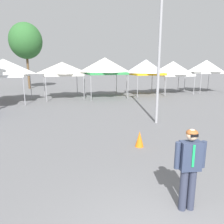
{
  "coord_description": "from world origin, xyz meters",
  "views": [
    {
      "loc": [
        -1.65,
        -2.3,
        3.03
      ],
      "look_at": [
        0.49,
        5.15,
        1.3
      ],
      "focal_mm": 34.5,
      "sensor_mm": 36.0,
      "label": 1
    }
  ],
  "objects_px": {
    "canopy_tent_far_left": "(173,69)",
    "canopy_tent_left_of_center": "(206,67)",
    "person_foreground": "(189,164)",
    "traffic_cone_lot_center": "(140,139)",
    "canopy_tent_behind_center": "(146,67)",
    "light_pole_opposite_side": "(161,22)",
    "canopy_tent_far_right": "(62,69)",
    "canopy_tent_right_of_center": "(4,68)",
    "canopy_tent_behind_left": "(105,66)",
    "tree_behind_tents_left": "(26,41)"
  },
  "relations": [
    {
      "from": "canopy_tent_far_left",
      "to": "canopy_tent_left_of_center",
      "type": "bearing_deg",
      "value": -1.19
    },
    {
      "from": "person_foreground",
      "to": "traffic_cone_lot_center",
      "type": "xyz_separation_m",
      "value": [
        0.46,
        3.59,
        -0.74
      ]
    },
    {
      "from": "canopy_tent_behind_center",
      "to": "light_pole_opposite_side",
      "type": "xyz_separation_m",
      "value": [
        -3.93,
        -9.99,
        2.29
      ]
    },
    {
      "from": "canopy_tent_far_left",
      "to": "light_pole_opposite_side",
      "type": "height_order",
      "value": "light_pole_opposite_side"
    },
    {
      "from": "canopy_tent_far_right",
      "to": "light_pole_opposite_side",
      "type": "xyz_separation_m",
      "value": [
        4.14,
        -9.9,
        2.39
      ]
    },
    {
      "from": "canopy_tent_right_of_center",
      "to": "canopy_tent_far_left",
      "type": "height_order",
      "value": "canopy_tent_right_of_center"
    },
    {
      "from": "canopy_tent_right_of_center",
      "to": "canopy_tent_far_left",
      "type": "xyz_separation_m",
      "value": [
        15.94,
        1.58,
        -0.18
      ]
    },
    {
      "from": "canopy_tent_right_of_center",
      "to": "canopy_tent_behind_center",
      "type": "relative_size",
      "value": 1.06
    },
    {
      "from": "canopy_tent_behind_center",
      "to": "person_foreground",
      "type": "relative_size",
      "value": 1.95
    },
    {
      "from": "traffic_cone_lot_center",
      "to": "canopy_tent_left_of_center",
      "type": "bearing_deg",
      "value": 44.45
    },
    {
      "from": "canopy_tent_behind_left",
      "to": "person_foreground",
      "type": "distance_m",
      "value": 16.08
    },
    {
      "from": "canopy_tent_right_of_center",
      "to": "traffic_cone_lot_center",
      "type": "bearing_deg",
      "value": -61.19
    },
    {
      "from": "canopy_tent_right_of_center",
      "to": "canopy_tent_behind_center",
      "type": "height_order",
      "value": "canopy_tent_behind_center"
    },
    {
      "from": "canopy_tent_far_right",
      "to": "canopy_tent_left_of_center",
      "type": "bearing_deg",
      "value": 1.97
    },
    {
      "from": "canopy_tent_far_left",
      "to": "tree_behind_tents_left",
      "type": "relative_size",
      "value": 0.46
    },
    {
      "from": "canopy_tent_right_of_center",
      "to": "canopy_tent_behind_left",
      "type": "relative_size",
      "value": 1.02
    },
    {
      "from": "canopy_tent_left_of_center",
      "to": "canopy_tent_far_right",
      "type": "bearing_deg",
      "value": -178.03
    },
    {
      "from": "light_pole_opposite_side",
      "to": "tree_behind_tents_left",
      "type": "relative_size",
      "value": 1.12
    },
    {
      "from": "canopy_tent_left_of_center",
      "to": "traffic_cone_lot_center",
      "type": "height_order",
      "value": "canopy_tent_left_of_center"
    },
    {
      "from": "canopy_tent_far_left",
      "to": "tree_behind_tents_left",
      "type": "distance_m",
      "value": 17.72
    },
    {
      "from": "canopy_tent_far_right",
      "to": "light_pole_opposite_side",
      "type": "distance_m",
      "value": 11.0
    },
    {
      "from": "person_foreground",
      "to": "traffic_cone_lot_center",
      "type": "relative_size",
      "value": 3.0
    },
    {
      "from": "light_pole_opposite_side",
      "to": "tree_behind_tents_left",
      "type": "bearing_deg",
      "value": 111.97
    },
    {
      "from": "canopy_tent_left_of_center",
      "to": "canopy_tent_behind_left",
      "type": "bearing_deg",
      "value": -174.85
    },
    {
      "from": "canopy_tent_behind_center",
      "to": "tree_behind_tents_left",
      "type": "bearing_deg",
      "value": 141.54
    },
    {
      "from": "person_foreground",
      "to": "canopy_tent_far_right",
      "type": "bearing_deg",
      "value": 95.27
    },
    {
      "from": "canopy_tent_behind_center",
      "to": "tree_behind_tents_left",
      "type": "distance_m",
      "value": 15.26
    },
    {
      "from": "canopy_tent_behind_left",
      "to": "tree_behind_tents_left",
      "type": "height_order",
      "value": "tree_behind_tents_left"
    },
    {
      "from": "canopy_tent_right_of_center",
      "to": "canopy_tent_left_of_center",
      "type": "bearing_deg",
      "value": 4.27
    },
    {
      "from": "canopy_tent_far_left",
      "to": "person_foreground",
      "type": "distance_m",
      "value": 19.71
    },
    {
      "from": "canopy_tent_far_right",
      "to": "canopy_tent_behind_left",
      "type": "height_order",
      "value": "canopy_tent_behind_left"
    },
    {
      "from": "tree_behind_tents_left",
      "to": "person_foreground",
      "type": "bearing_deg",
      "value": -78.68
    },
    {
      "from": "canopy_tent_far_right",
      "to": "canopy_tent_behind_left",
      "type": "bearing_deg",
      "value": -7.99
    },
    {
      "from": "canopy_tent_far_right",
      "to": "canopy_tent_far_left",
      "type": "relative_size",
      "value": 0.95
    },
    {
      "from": "canopy_tent_behind_left",
      "to": "canopy_tent_behind_center",
      "type": "height_order",
      "value": "canopy_tent_behind_left"
    },
    {
      "from": "canopy_tent_behind_left",
      "to": "traffic_cone_lot_center",
      "type": "xyz_separation_m",
      "value": [
        -1.78,
        -12.23,
        -2.57
      ]
    },
    {
      "from": "canopy_tent_far_right",
      "to": "canopy_tent_behind_center",
      "type": "xyz_separation_m",
      "value": [
        8.07,
        0.08,
        0.11
      ]
    },
    {
      "from": "canopy_tent_far_left",
      "to": "person_foreground",
      "type": "height_order",
      "value": "canopy_tent_far_left"
    },
    {
      "from": "canopy_tent_behind_left",
      "to": "tree_behind_tents_left",
      "type": "xyz_separation_m",
      "value": [
        -7.39,
        9.91,
        2.9
      ]
    },
    {
      "from": "canopy_tent_right_of_center",
      "to": "canopy_tent_left_of_center",
      "type": "relative_size",
      "value": 1.05
    },
    {
      "from": "canopy_tent_left_of_center",
      "to": "person_foreground",
      "type": "distance_m",
      "value": 21.99
    },
    {
      "from": "canopy_tent_far_right",
      "to": "tree_behind_tents_left",
      "type": "bearing_deg",
      "value": 111.2
    },
    {
      "from": "canopy_tent_right_of_center",
      "to": "canopy_tent_far_left",
      "type": "distance_m",
      "value": 16.02
    },
    {
      "from": "canopy_tent_far_right",
      "to": "traffic_cone_lot_center",
      "type": "relative_size",
      "value": 5.82
    },
    {
      "from": "canopy_tent_behind_left",
      "to": "canopy_tent_left_of_center",
      "type": "distance_m",
      "value": 11.81
    },
    {
      "from": "canopy_tent_left_of_center",
      "to": "traffic_cone_lot_center",
      "type": "distance_m",
      "value": 19.13
    },
    {
      "from": "canopy_tent_behind_center",
      "to": "traffic_cone_lot_center",
      "type": "height_order",
      "value": "canopy_tent_behind_center"
    },
    {
      "from": "canopy_tent_behind_center",
      "to": "tree_behind_tents_left",
      "type": "height_order",
      "value": "tree_behind_tents_left"
    },
    {
      "from": "canopy_tent_far_left",
      "to": "canopy_tent_behind_center",
      "type": "bearing_deg",
      "value": -170.95
    },
    {
      "from": "canopy_tent_left_of_center",
      "to": "tree_behind_tents_left",
      "type": "xyz_separation_m",
      "value": [
        -19.15,
        8.85,
        3.01
      ]
    }
  ]
}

